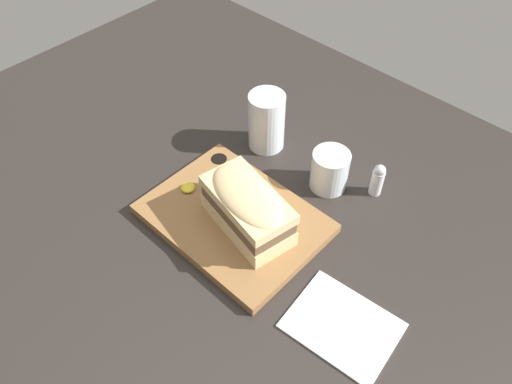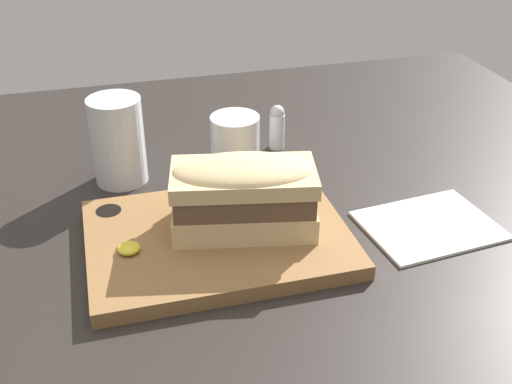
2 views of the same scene
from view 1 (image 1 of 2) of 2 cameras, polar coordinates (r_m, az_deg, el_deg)
name	(u,v)px [view 1 (image 1 of 2)]	position (r cm, az deg, el deg)	size (l,w,h in cm)	color
dining_table	(210,221)	(95.71, -5.32, -3.29)	(146.46, 124.64, 2.00)	#282321
serving_board	(234,218)	(93.24, -2.57, -2.99)	(31.98, 23.55, 2.04)	olive
sandwich	(248,207)	(87.03, -0.95, -1.69)	(18.93, 12.35, 9.38)	#DBBC84
mustard_dollop	(188,188)	(97.00, -7.79, 0.50)	(2.67, 2.67, 1.07)	yellow
water_glass	(266,124)	(104.91, 1.21, 7.72)	(7.63, 7.63, 12.77)	silver
wine_glass	(329,172)	(98.35, 8.39, 2.30)	(7.38, 7.38, 8.31)	silver
napkin	(342,325)	(83.33, 9.84, -14.80)	(18.01, 14.64, 0.40)	white
salt_shaker	(378,179)	(98.76, 13.73, 1.43)	(2.43, 2.43, 7.29)	white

